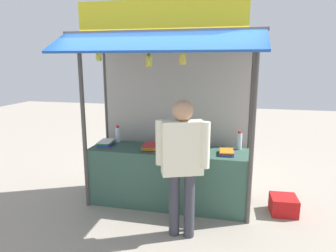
% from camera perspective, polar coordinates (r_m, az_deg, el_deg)
% --- Properties ---
extents(ground_plane, '(20.00, 20.00, 0.00)m').
position_cam_1_polar(ground_plane, '(4.70, -0.00, -14.49)').
color(ground_plane, '#9E9384').
extents(stall_counter, '(2.31, 0.62, 0.85)m').
position_cam_1_polar(stall_counter, '(4.52, -0.00, -9.66)').
color(stall_counter, '#385B4C').
rests_on(stall_counter, ground).
extents(stall_structure, '(2.51, 1.53, 2.83)m').
position_cam_1_polar(stall_structure, '(4.36, 0.42, 6.94)').
color(stall_structure, '#4C4742').
rests_on(stall_structure, ground).
extents(water_bottle_back_left, '(0.08, 0.08, 0.29)m').
position_cam_1_polar(water_bottle_back_left, '(4.52, 1.27, -2.14)').
color(water_bottle_back_left, silver).
rests_on(water_bottle_back_left, stall_counter).
extents(water_bottle_back_right, '(0.07, 0.07, 0.26)m').
position_cam_1_polar(water_bottle_back_right, '(4.84, -9.51, -1.55)').
color(water_bottle_back_right, silver).
rests_on(water_bottle_back_right, stall_counter).
extents(water_bottle_rear_center, '(0.08, 0.08, 0.30)m').
position_cam_1_polar(water_bottle_rear_center, '(4.47, 4.70, -2.32)').
color(water_bottle_rear_center, silver).
rests_on(water_bottle_rear_center, stall_counter).
extents(water_bottle_center, '(0.08, 0.08, 0.27)m').
position_cam_1_polar(water_bottle_center, '(4.48, 13.42, -2.75)').
color(water_bottle_center, silver).
rests_on(water_bottle_center, stall_counter).
extents(magazine_stack_mid_left, '(0.23, 0.30, 0.07)m').
position_cam_1_polar(magazine_stack_mid_left, '(4.68, -11.75, -3.19)').
color(magazine_stack_mid_left, purple).
rests_on(magazine_stack_mid_left, stall_counter).
extents(magazine_stack_front_right, '(0.22, 0.28, 0.06)m').
position_cam_1_polar(magazine_stack_front_right, '(4.23, 11.12, -4.94)').
color(magazine_stack_front_right, blue).
rests_on(magazine_stack_front_right, stall_counter).
extents(magazine_stack_front_left, '(0.18, 0.26, 0.04)m').
position_cam_1_polar(magazine_stack_front_left, '(4.35, 1.12, -4.34)').
color(magazine_stack_front_left, yellow).
rests_on(magazine_stack_front_left, stall_counter).
extents(magazine_stack_far_left, '(0.26, 0.31, 0.07)m').
position_cam_1_polar(magazine_stack_far_left, '(4.39, -3.17, -3.97)').
color(magazine_stack_far_left, red).
rests_on(magazine_stack_far_left, stall_counter).
extents(banana_bunch_inner_left, '(0.11, 0.11, 0.32)m').
position_cam_1_polar(banana_bunch_inner_left, '(3.83, -3.62, 12.31)').
color(banana_bunch_inner_left, '#332D23').
extents(banana_bunch_rightmost, '(0.11, 0.11, 0.28)m').
position_cam_1_polar(banana_bunch_rightmost, '(3.74, 2.77, 12.85)').
color(banana_bunch_rightmost, '#332D23').
extents(banana_bunch_leftmost, '(0.10, 0.10, 0.25)m').
position_cam_1_polar(banana_bunch_leftmost, '(4.08, -13.01, 12.82)').
color(banana_bunch_leftmost, '#332D23').
extents(vendor_person, '(0.64, 0.36, 1.69)m').
position_cam_1_polar(vendor_person, '(3.53, 2.71, -5.87)').
color(vendor_person, '#383842').
rests_on(vendor_person, ground).
extents(plastic_crate, '(0.38, 0.38, 0.25)m').
position_cam_1_polar(plastic_crate, '(4.67, 21.13, -13.84)').
color(plastic_crate, red).
rests_on(plastic_crate, ground).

